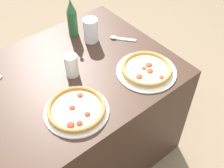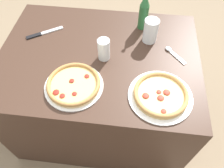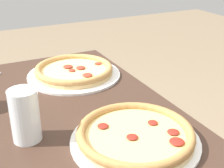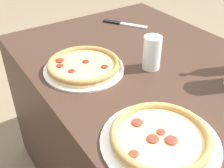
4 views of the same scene
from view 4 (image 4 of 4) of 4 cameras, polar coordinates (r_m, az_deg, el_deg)
table at (r=1.31m, az=6.14°, el=-9.54°), size 1.14×0.84×0.73m
pizza_veggie at (r=1.03m, az=-5.76°, el=3.71°), size 0.30×0.30×0.04m
pizza_margherita at (r=0.75m, az=9.78°, el=-10.67°), size 0.31×0.31×0.04m
glass_orange_juice at (r=1.03m, az=8.10°, el=6.01°), size 0.07×0.07×0.12m
knife at (r=1.42m, az=2.19°, el=12.15°), size 0.20×0.15×0.01m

